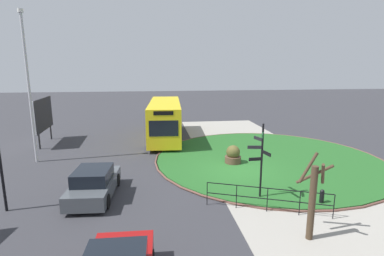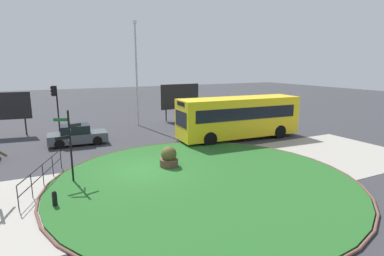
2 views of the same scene
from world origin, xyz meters
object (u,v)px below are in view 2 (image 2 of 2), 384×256
object	(u,v)px
signpost_directional	(69,141)
lamppost_tall	(136,71)
bollard_foreground	(55,199)
bus_yellow	(239,117)
planter_near_signpost	(169,158)
car_near_lane	(77,135)
traffic_light_near	(55,100)
billboard_left	(2,107)
billboard_right	(180,97)

from	to	relation	value
signpost_directional	lamppost_tall	world-z (taller)	lamppost_tall
bollard_foreground	bus_yellow	size ratio (longest dim) A/B	0.07
signpost_directional	bus_yellow	distance (m)	12.79
signpost_directional	lamppost_tall	size ratio (longest dim) A/B	0.38
bollard_foreground	planter_near_signpost	bearing A→B (deg)	22.15
bollard_foreground	lamppost_tall	distance (m)	17.26
car_near_lane	traffic_light_near	world-z (taller)	traffic_light_near
traffic_light_near	planter_near_signpost	distance (m)	12.26
signpost_directional	billboard_left	distance (m)	13.21
lamppost_tall	billboard_right	bearing A→B (deg)	12.01
bus_yellow	traffic_light_near	world-z (taller)	traffic_light_near
bollard_foreground	car_near_lane	world-z (taller)	car_near_lane
traffic_light_near	planter_near_signpost	bearing A→B (deg)	128.05
billboard_left	traffic_light_near	bearing A→B (deg)	-18.16
billboard_left	bus_yellow	bearing A→B (deg)	-22.01
bollard_foreground	traffic_light_near	bearing A→B (deg)	85.46
bollard_foreground	billboard_right	xyz separation A→B (m)	(12.65, 15.62, 1.95)
signpost_directional	car_near_lane	size ratio (longest dim) A/B	0.87
bollard_foreground	bus_yellow	xyz separation A→B (m)	(13.15, 6.25, 1.31)
bus_yellow	lamppost_tall	xyz separation A→B (m)	(-5.19, 8.38, 3.23)
billboard_right	planter_near_signpost	bearing A→B (deg)	-120.47
traffic_light_near	planter_near_signpost	size ratio (longest dim) A/B	3.26
traffic_light_near	billboard_right	bearing A→B (deg)	-154.64
traffic_light_near	billboard_right	size ratio (longest dim) A/B	0.93
bollard_foreground	billboard_right	bearing A→B (deg)	51.01
car_near_lane	bus_yellow	bearing A→B (deg)	-15.02
bus_yellow	billboard_left	size ratio (longest dim) A/B	2.32
car_near_lane	planter_near_signpost	xyz separation A→B (m)	(3.77, -7.59, -0.11)
car_near_lane	billboard_right	size ratio (longest dim) A/B	0.95
traffic_light_near	billboard_left	bearing A→B (deg)	-11.12
car_near_lane	billboard_left	xyz separation A→B (m)	(-4.73, 5.25, 1.65)
lamppost_tall	signpost_directional	bearing A→B (deg)	-120.14
signpost_directional	traffic_light_near	bearing A→B (deg)	89.25
bollard_foreground	lamppost_tall	xyz separation A→B (m)	(7.96, 14.63, 4.54)
lamppost_tall	bus_yellow	bearing A→B (deg)	-58.22
bollard_foreground	planter_near_signpost	world-z (taller)	planter_near_signpost
billboard_left	planter_near_signpost	world-z (taller)	billboard_left
lamppost_tall	traffic_light_near	bearing A→B (deg)	-170.13
bus_yellow	bollard_foreground	bearing A→B (deg)	28.86
car_near_lane	lamppost_tall	world-z (taller)	lamppost_tall
bus_yellow	traffic_light_near	distance (m)	14.11
car_near_lane	billboard_left	bearing A→B (deg)	135.66
signpost_directional	billboard_right	size ratio (longest dim) A/B	0.83
signpost_directional	bollard_foreground	size ratio (longest dim) A/B	5.00
lamppost_tall	billboard_left	bearing A→B (deg)	176.81
car_near_lane	lamppost_tall	size ratio (longest dim) A/B	0.44
signpost_directional	lamppost_tall	xyz separation A→B (m)	(7.04, 12.12, 2.88)
bollard_foreground	traffic_light_near	distance (m)	13.70
car_near_lane	billboard_left	distance (m)	7.25
bollard_foreground	car_near_lane	xyz separation A→B (m)	(2.09, 9.97, 0.29)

